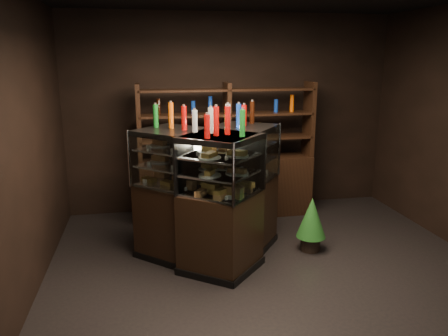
% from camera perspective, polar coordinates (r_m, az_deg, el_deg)
% --- Properties ---
extents(ground, '(5.00, 5.00, 0.00)m').
position_cam_1_polar(ground, '(4.92, 6.95, -14.37)').
color(ground, black).
rests_on(ground, ground).
extents(room_shell, '(5.02, 5.02, 3.01)m').
position_cam_1_polar(room_shell, '(4.34, 7.72, 8.75)').
color(room_shell, black).
rests_on(room_shell, ground).
extents(display_case, '(1.89, 1.57, 1.56)m').
position_cam_1_polar(display_case, '(5.17, -1.28, -6.48)').
color(display_case, black).
rests_on(display_case, ground).
extents(food_display, '(1.42, 1.14, 0.47)m').
position_cam_1_polar(food_display, '(4.97, -1.31, 0.68)').
color(food_display, '#B88A42').
rests_on(food_display, display_case).
extents(bottles_top, '(1.24, 1.00, 0.30)m').
position_cam_1_polar(bottles_top, '(4.88, -1.37, 6.50)').
color(bottles_top, '#B20C0A').
rests_on(bottles_top, display_case).
extents(potted_conifer, '(0.36, 0.36, 0.78)m').
position_cam_1_polar(potted_conifer, '(5.51, 11.38, -6.23)').
color(potted_conifer, black).
rests_on(potted_conifer, ground).
extents(back_shelving, '(2.57, 0.44, 2.00)m').
position_cam_1_polar(back_shelving, '(6.51, 0.39, -1.27)').
color(back_shelving, black).
rests_on(back_shelving, ground).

